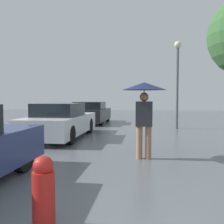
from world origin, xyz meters
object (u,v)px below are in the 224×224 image
at_px(parked_car_middle, 61,121).
at_px(fire_hydrant, 44,192).
at_px(parked_car_farthest, 90,113).
at_px(street_lamp, 177,71).
at_px(pedestrian, 144,98).

bearing_deg(parked_car_middle, fire_hydrant, -72.56).
xyz_separation_m(parked_car_farthest, street_lamp, (4.63, -2.10, 2.14)).
height_order(parked_car_middle, street_lamp, street_lamp).
height_order(parked_car_farthest, street_lamp, street_lamp).
height_order(pedestrian, parked_car_middle, pedestrian).
xyz_separation_m(parked_car_middle, parked_car_farthest, (-0.09, 5.36, -0.00)).
bearing_deg(pedestrian, parked_car_middle, 136.63).
distance_m(pedestrian, parked_car_middle, 4.25).
relative_size(parked_car_middle, fire_hydrant, 5.36).
bearing_deg(pedestrian, parked_car_farthest, 110.75).
bearing_deg(street_lamp, pedestrian, -103.90).
distance_m(pedestrian, street_lamp, 6.44).
distance_m(pedestrian, parked_car_farthest, 8.83).
height_order(parked_car_middle, parked_car_farthest, parked_car_middle).
bearing_deg(parked_car_farthest, street_lamp, -24.38).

